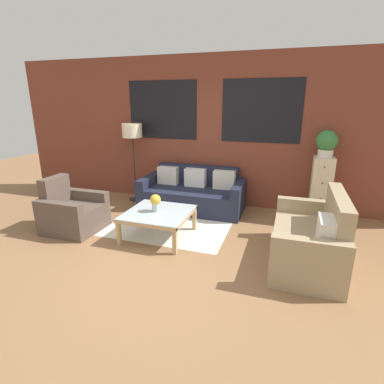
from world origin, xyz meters
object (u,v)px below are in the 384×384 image
(drawer_cabinet, at_px, (321,188))
(potted_plant, at_px, (327,143))
(coffee_table, at_px, (158,215))
(couch_dark, at_px, (193,194))
(settee_vintage, at_px, (310,240))
(flower_vase, at_px, (155,202))
(floor_lamp, at_px, (132,134))
(armchair_corner, at_px, (72,213))

(drawer_cabinet, distance_m, potted_plant, 0.78)
(coffee_table, xyz_separation_m, drawer_cabinet, (2.33, 1.59, 0.19))
(couch_dark, xyz_separation_m, coffee_table, (-0.10, -1.36, 0.06))
(drawer_cabinet, bearing_deg, settee_vintage, -97.22)
(potted_plant, relative_size, flower_vase, 1.70)
(settee_vintage, distance_m, floor_lamp, 3.81)
(couch_dark, bearing_deg, settee_vintage, -35.66)
(couch_dark, xyz_separation_m, flower_vase, (-0.14, -1.35, 0.27))
(drawer_cabinet, bearing_deg, potted_plant, 90.00)
(couch_dark, relative_size, armchair_corner, 2.27)
(coffee_table, height_order, floor_lamp, floor_lamp)
(coffee_table, distance_m, flower_vase, 0.21)
(armchair_corner, xyz_separation_m, drawer_cabinet, (3.75, 1.75, 0.26))
(settee_vintage, distance_m, coffee_table, 2.12)
(armchair_corner, bearing_deg, floor_lamp, 82.34)
(settee_vintage, xyz_separation_m, coffee_table, (-2.12, 0.09, 0.04))
(coffee_table, distance_m, drawer_cabinet, 2.83)
(coffee_table, relative_size, floor_lamp, 0.60)
(couch_dark, xyz_separation_m, armchair_corner, (-1.51, -1.52, -0.01))
(settee_vintage, xyz_separation_m, armchair_corner, (-3.53, -0.07, -0.03))
(flower_vase, bearing_deg, floor_lamp, 127.92)
(armchair_corner, relative_size, coffee_table, 0.91)
(couch_dark, distance_m, settee_vintage, 2.49)
(floor_lamp, relative_size, flower_vase, 5.95)
(settee_vintage, relative_size, armchair_corner, 1.79)
(potted_plant, bearing_deg, couch_dark, -174.07)
(floor_lamp, bearing_deg, flower_vase, -52.08)
(couch_dark, distance_m, potted_plant, 2.47)
(armchair_corner, xyz_separation_m, potted_plant, (3.75, 1.75, 1.04))
(armchair_corner, bearing_deg, potted_plant, 25.08)
(coffee_table, distance_m, floor_lamp, 2.15)
(coffee_table, bearing_deg, potted_plant, 34.30)
(potted_plant, bearing_deg, flower_vase, -146.33)
(potted_plant, xyz_separation_m, flower_vase, (-2.37, -1.58, -0.76))
(floor_lamp, height_order, flower_vase, floor_lamp)
(coffee_table, height_order, drawer_cabinet, drawer_cabinet)
(couch_dark, bearing_deg, potted_plant, 5.93)
(couch_dark, relative_size, settee_vintage, 1.27)
(settee_vintage, xyz_separation_m, floor_lamp, (-3.31, 1.58, 1.04))
(floor_lamp, xyz_separation_m, flower_vase, (1.15, -1.48, -0.79))
(drawer_cabinet, bearing_deg, coffee_table, -145.71)
(drawer_cabinet, bearing_deg, armchair_corner, -154.92)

